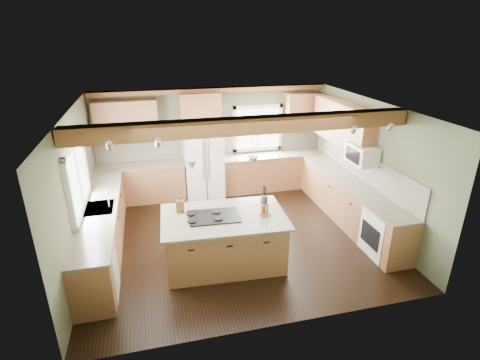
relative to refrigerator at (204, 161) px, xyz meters
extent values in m
plane|color=black|center=(0.30, -2.12, -0.90)|extent=(5.60, 5.60, 0.00)
plane|color=silver|center=(0.30, -2.12, 1.70)|extent=(5.60, 5.60, 0.00)
plane|color=#4A523A|center=(0.30, 0.38, 0.40)|extent=(5.60, 0.00, 5.60)
plane|color=#4A523A|center=(-2.50, -2.12, 0.40)|extent=(0.00, 5.00, 5.00)
plane|color=#4A523A|center=(3.10, -2.12, 0.40)|extent=(0.00, 5.00, 5.00)
cube|color=brown|center=(0.30, -2.92, 1.57)|extent=(5.55, 0.26, 0.26)
cube|color=brown|center=(0.30, 0.28, 1.64)|extent=(5.55, 0.20, 0.10)
cube|color=brown|center=(0.30, 0.36, 0.31)|extent=(5.58, 0.03, 0.58)
cube|color=brown|center=(3.08, -2.07, 0.31)|extent=(0.03, 3.70, 0.58)
cube|color=brown|center=(-1.49, 0.08, -0.46)|extent=(2.02, 0.60, 0.88)
cube|color=brown|center=(-1.49, 0.08, 0.00)|extent=(2.06, 0.64, 0.04)
cube|color=brown|center=(1.79, 0.08, -0.46)|extent=(2.62, 0.60, 0.88)
cube|color=brown|center=(1.79, 0.08, 0.00)|extent=(2.66, 0.64, 0.04)
cube|color=brown|center=(-2.20, -2.07, -0.46)|extent=(0.60, 3.70, 0.88)
cube|color=brown|center=(-2.20, -2.07, 0.00)|extent=(0.64, 3.74, 0.04)
cube|color=brown|center=(2.80, -2.07, -0.46)|extent=(0.60, 3.70, 0.88)
cube|color=brown|center=(2.80, -2.07, 0.00)|extent=(0.64, 3.74, 0.04)
cube|color=brown|center=(-1.69, 0.21, 1.05)|extent=(1.40, 0.35, 0.90)
cube|color=brown|center=(0.00, 0.21, 1.25)|extent=(0.96, 0.35, 0.70)
cube|color=brown|center=(2.92, -1.22, 1.05)|extent=(0.35, 2.20, 0.90)
cube|color=brown|center=(2.60, 0.21, 1.05)|extent=(0.90, 0.35, 0.90)
cube|color=white|center=(-2.48, -2.07, 0.65)|extent=(0.04, 1.60, 1.05)
cube|color=white|center=(1.45, 0.36, 0.65)|extent=(1.10, 0.04, 1.00)
cube|color=#262628|center=(-2.20, -2.07, 0.01)|extent=(0.50, 0.65, 0.03)
cylinder|color=#B2B2B7|center=(-2.02, -2.07, 0.15)|extent=(0.02, 0.02, 0.28)
cube|color=white|center=(-2.19, -3.37, -0.47)|extent=(0.60, 0.60, 0.84)
cube|color=white|center=(2.79, -3.37, -0.47)|extent=(0.60, 0.72, 0.84)
cube|color=white|center=(2.88, -2.17, 0.65)|extent=(0.40, 0.70, 0.38)
cone|color=#B2B2B7|center=(-0.59, -2.89, 0.98)|extent=(0.18, 0.18, 0.16)
cone|color=#B2B2B7|center=(0.39, -2.95, 0.98)|extent=(0.18, 0.18, 0.16)
cube|color=white|center=(0.00, 0.00, 0.00)|extent=(0.90, 0.74, 1.80)
cube|color=olive|center=(-0.10, -2.92, -0.46)|extent=(2.04, 1.32, 0.88)
cube|color=brown|center=(-0.10, -2.92, 0.00)|extent=(2.18, 1.46, 0.04)
cube|color=black|center=(-0.26, -2.91, 0.03)|extent=(0.89, 0.62, 0.02)
cube|color=brown|center=(-0.80, -2.59, 0.13)|extent=(0.14, 0.11, 0.22)
cylinder|color=#3C3430|center=(0.70, -2.66, 0.10)|extent=(0.14, 0.14, 0.17)
camera|label=1|loc=(-1.19, -8.48, 3.00)|focal=28.00mm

